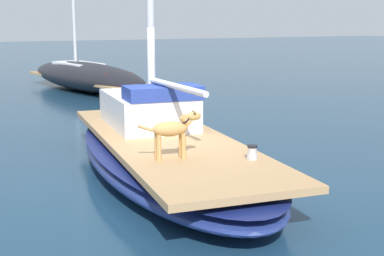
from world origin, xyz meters
name	(u,v)px	position (x,y,z in m)	size (l,w,h in m)	color
ground_plane	(167,175)	(0.00, 0.00, 0.00)	(120.00, 120.00, 0.00)	navy
sailboat_main	(167,156)	(0.00, 0.00, 0.34)	(3.20, 7.44, 0.66)	navy
cabin_house	(149,108)	(0.12, 1.11, 1.01)	(1.60, 2.34, 0.84)	silver
dog_tan	(173,130)	(-0.47, -1.37, 1.08)	(0.94, 0.30, 0.70)	tan
deck_winch	(252,153)	(0.54, -1.88, 0.76)	(0.16, 0.16, 0.21)	#B7B7BC
moored_boat_far_astern	(86,75)	(1.75, 11.93, 0.56)	(3.56, 8.10, 7.91)	black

